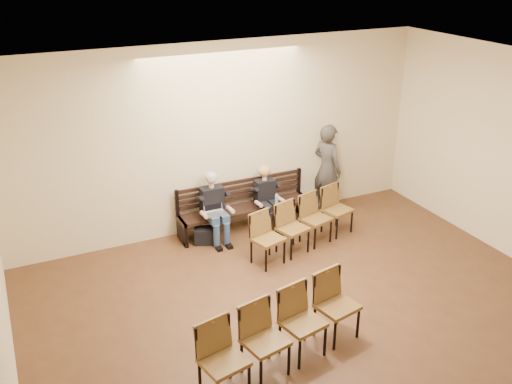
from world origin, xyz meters
The scene contains 10 objects.
room_walls centered at (0.00, 0.79, 2.54)m, with size 8.02×10.01×3.51m.
bench centered at (0.28, 4.65, 0.23)m, with size 2.60×0.90×0.45m, color black.
seated_man centered at (-0.39, 4.53, 0.61)m, with size 0.51×0.70×1.22m, color black, non-canonical shape.
seated_woman centered at (0.67, 4.53, 0.54)m, with size 0.46×0.64×1.08m, color black, non-canonical shape.
laptop centered at (-0.42, 4.37, 0.58)m, with size 0.35×0.28×0.26m, color #B6B6BA.
water_bottle centered at (0.75, 4.28, 0.56)m, with size 0.06×0.06×0.21m, color silver.
bag centered at (-0.61, 4.45, 0.15)m, with size 0.40×0.27×0.29m, color black.
passerby centered at (2.08, 4.68, 1.05)m, with size 0.77×0.50×2.10m, color #37322D.
chair_row_front centered at (0.93, 3.55, 0.46)m, with size 2.22×0.50×0.91m, color brown.
chair_row_back centered at (-0.84, 0.96, 0.49)m, with size 2.37×0.53×0.97m, color brown.
Camera 1 is at (-3.70, -4.21, 5.02)m, focal length 40.00 mm.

